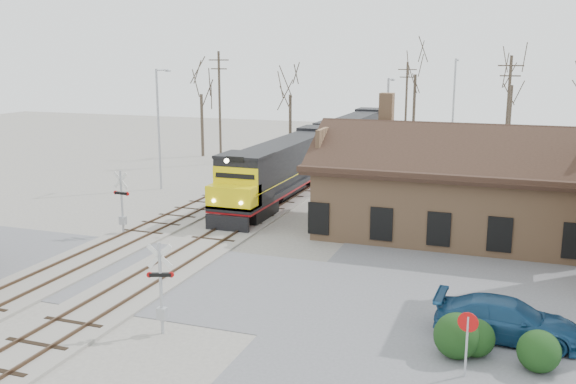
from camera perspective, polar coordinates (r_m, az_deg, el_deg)
name	(u,v)px	position (r m, az deg, el deg)	size (l,w,h in m)	color
ground	(156,275)	(30.90, -11.64, -7.27)	(140.00, 140.00, 0.00)	#A19C91
road	(156,275)	(30.90, -11.64, -7.24)	(60.00, 9.00, 0.03)	#5A5A5F
parking_lot	(567,293)	(30.59, 23.57, -8.23)	(22.00, 26.00, 0.03)	#5A5A5F
track_main	(272,205)	(43.84, -1.46, -1.16)	(3.40, 90.00, 0.24)	#A19C91
track_siding	(212,200)	(45.62, -6.74, -0.72)	(3.40, 90.00, 0.24)	#A19C91
depot	(448,193)	(37.73, 14.04, -0.06)	(15.20, 9.31, 7.90)	#A17653
locomotive_lead	(281,169)	(45.17, -0.58, 2.08)	(2.90, 19.40, 4.30)	black
locomotive_trailing	(351,136)	(63.79, 5.59, 4.96)	(2.90, 19.40, 4.07)	black
crossbuck_near	(161,290)	(24.14, -11.22, -8.57)	(0.97, 0.42, 3.53)	#A5A8AD
crossbuck_far	(122,205)	(37.65, -14.54, -1.08)	(1.07, 0.28, 3.76)	#A5A8AD
do_not_enter_sign	(467,332)	(21.46, 15.66, -11.92)	(0.66, 0.12, 2.21)	#A5A8AD
parked_car	(508,320)	(24.88, 18.95, -10.70)	(2.11, 5.19, 1.51)	navy
hedge_a	(457,336)	(22.98, 14.79, -12.26)	(1.58, 1.58, 1.58)	black
hedge_b	(475,338)	(23.32, 16.31, -12.33)	(1.32, 1.32, 1.32)	black
hedge_c	(539,351)	(22.92, 21.40, -13.05)	(1.40, 1.40, 1.40)	black
streetlight_a	(159,123)	(49.71, -11.36, 6.06)	(0.25, 2.04, 9.11)	#A5A8AD
streetlight_b	(387,128)	(48.63, 8.83, 5.63)	(0.25, 2.04, 8.45)	#A5A8AD
streetlight_c	(454,106)	(61.78, 14.50, 7.38)	(0.25, 2.04, 9.81)	#A5A8AD
utility_pole_a	(220,106)	(60.62, -6.09, 7.62)	(2.00, 0.24, 10.46)	#382D23
utility_pole_b	(406,104)	(70.79, 10.45, 7.68)	(2.00, 0.24, 9.39)	#382D23
utility_pole_c	(507,116)	(54.82, 18.92, 6.37)	(2.00, 0.24, 10.09)	#382D23
tree_a	(201,84)	(65.45, -7.75, 9.51)	(4.18, 4.18, 10.24)	#382D23
tree_b	(290,84)	(64.76, 0.20, 9.55)	(4.15, 4.15, 10.18)	#382D23
tree_c	(416,62)	(72.68, 11.30, 11.26)	(5.35, 5.35, 13.12)	#382D23
tree_d	(513,72)	(65.04, 19.34, 10.02)	(4.88, 4.88, 11.96)	#382D23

